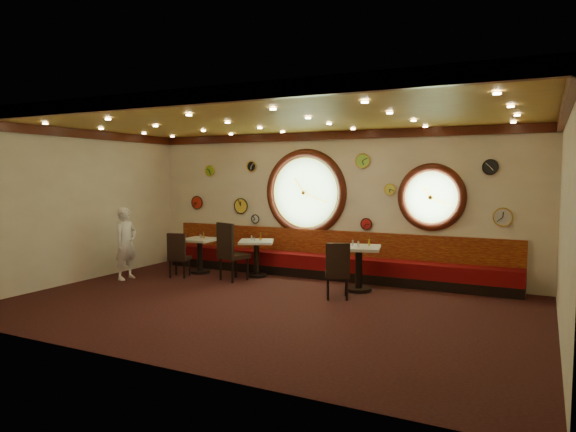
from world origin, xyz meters
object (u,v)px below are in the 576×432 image
object	(u,v)px
condiment_c_pepper	(358,244)
chair_a	(178,252)
table_a	(200,251)
condiment_a_salt	(200,236)
chair_b	(230,248)
table_c	(359,263)
chair_c	(338,267)
waiter	(126,243)
condiment_c_bottle	(369,242)
condiment_b_bottle	(261,237)
table_b	(256,254)
condiment_a_bottle	(204,235)
condiment_b_salt	(252,238)
condiment_c_salt	(353,243)
condiment_b_pepper	(254,239)
condiment_a_pepper	(202,237)

from	to	relation	value
condiment_c_pepper	chair_a	bearing A→B (deg)	-173.48
table_a	condiment_a_salt	bearing A→B (deg)	116.71
chair_a	condiment_c_pepper	xyz separation A→B (m)	(3.97, 0.45, 0.37)
chair_b	table_c	bearing A→B (deg)	26.11
chair_c	waiter	size ratio (longest dim) A/B	0.41
condiment_c_pepper	condiment_c_bottle	world-z (taller)	condiment_c_bottle
table_c	condiment_b_bottle	distance (m)	2.46
chair_b	condiment_a_salt	bearing A→B (deg)	175.13
chair_a	chair_c	distance (m)	3.85
table_b	condiment_a_bottle	size ratio (longest dim) A/B	7.14
table_c	chair_b	xyz separation A→B (m)	(-2.76, -0.32, 0.16)
condiment_b_salt	condiment_b_bottle	xyz separation A→B (m)	(0.21, 0.02, 0.03)
chair_a	chair_b	world-z (taller)	chair_b
condiment_c_bottle	condiment_c_pepper	bearing A→B (deg)	-124.33
table_a	condiment_c_salt	distance (m)	3.74
condiment_b_pepper	condiment_c_bottle	world-z (taller)	condiment_c_bottle
chair_a	chair_b	bearing A→B (deg)	-5.82
condiment_a_bottle	condiment_b_bottle	distance (m)	1.40
chair_b	chair_c	distance (m)	2.68
condiment_a_salt	condiment_c_salt	size ratio (longest dim) A/B	0.76
chair_c	condiment_b_salt	xyz separation A→B (m)	(-2.49, 1.18, 0.27)
chair_a	condiment_c_bottle	world-z (taller)	condiment_c_bottle
chair_b	chair_c	xyz separation A→B (m)	(2.63, -0.49, -0.12)
condiment_c_bottle	condiment_a_bottle	bearing A→B (deg)	179.23
condiment_a_pepper	waiter	distance (m)	1.67
condiment_b_pepper	condiment_b_bottle	bearing A→B (deg)	56.15
chair_c	condiment_b_salt	size ratio (longest dim) A/B	5.96
condiment_b_pepper	chair_b	bearing A→B (deg)	-115.00
table_c	chair_a	distance (m)	4.00
waiter	table_c	bearing A→B (deg)	-74.81
condiment_a_salt	chair_a	bearing A→B (deg)	-95.31
condiment_b_salt	chair_c	bearing A→B (deg)	-25.24
condiment_a_salt	condiment_b_salt	world-z (taller)	condiment_b_salt
table_b	condiment_a_bottle	bearing A→B (deg)	-173.64
table_c	condiment_a_bottle	distance (m)	3.81
table_b	condiment_b_salt	distance (m)	0.38
chair_c	condiment_a_salt	xyz separation A→B (m)	(-3.77, 1.01, 0.25)
table_c	condiment_a_pepper	world-z (taller)	condiment_a_pepper
table_c	chair_c	world-z (taller)	chair_c
chair_a	condiment_b_bottle	size ratio (longest dim) A/B	3.57
table_a	condiment_a_salt	size ratio (longest dim) A/B	9.16
condiment_a_pepper	condiment_b_salt	bearing A→B (deg)	10.62
table_c	condiment_c_bottle	size ratio (longest dim) A/B	6.88
table_c	chair_a	size ratio (longest dim) A/B	1.57
chair_c	condiment_a_salt	distance (m)	3.91
table_a	condiment_c_pepper	size ratio (longest dim) A/B	7.00
table_a	condiment_c_bottle	bearing A→B (deg)	0.34
condiment_c_salt	condiment_b_bottle	size ratio (longest dim) A/B	0.67
table_c	condiment_c_salt	xyz separation A→B (m)	(-0.14, 0.03, 0.38)
waiter	table_a	bearing A→B (deg)	-37.07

